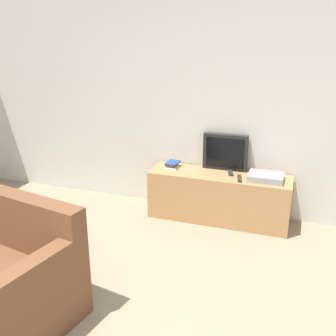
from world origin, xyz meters
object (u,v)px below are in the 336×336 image
(tv_stand, at_px, (219,197))
(remote_on_stand, at_px, (230,173))
(book_stack, at_px, (172,165))
(remote_secondary, at_px, (239,178))
(set_top_box, at_px, (266,177))
(television, at_px, (225,152))

(tv_stand, xyz_separation_m, remote_on_stand, (0.11, 0.05, 0.30))
(book_stack, relative_size, remote_secondary, 1.06)
(tv_stand, height_order, set_top_box, set_top_box)
(tv_stand, height_order, remote_secondary, remote_secondary)
(tv_stand, xyz_separation_m, television, (0.01, 0.19, 0.50))
(remote_secondary, bearing_deg, set_top_box, 14.85)
(tv_stand, height_order, remote_on_stand, remote_on_stand)
(remote_secondary, height_order, set_top_box, set_top_box)
(television, xyz_separation_m, remote_on_stand, (0.10, -0.14, -0.20))
(remote_on_stand, xyz_separation_m, set_top_box, (0.40, -0.07, 0.02))
(set_top_box, bearing_deg, book_stack, 176.58)
(remote_on_stand, xyz_separation_m, remote_secondary, (0.13, -0.14, 0.00))
(television, bearing_deg, book_stack, -166.98)
(remote_secondary, bearing_deg, television, 128.86)
(remote_secondary, relative_size, set_top_box, 0.53)
(tv_stand, bearing_deg, book_stack, 175.51)
(book_stack, bearing_deg, television, 13.02)
(tv_stand, distance_m, remote_on_stand, 0.32)
(remote_on_stand, bearing_deg, set_top_box, -9.55)
(tv_stand, relative_size, set_top_box, 4.26)
(tv_stand, distance_m, book_stack, 0.68)
(television, distance_m, set_top_box, 0.57)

